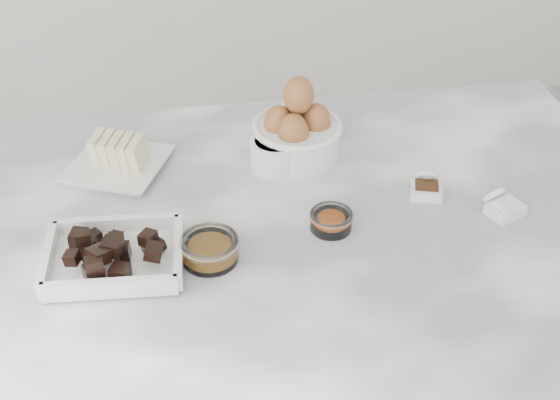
# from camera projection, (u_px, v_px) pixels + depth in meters

# --- Properties ---
(marble_slab) EXTENTS (1.20, 0.80, 0.04)m
(marble_slab) POSITION_uv_depth(u_px,v_px,m) (270.00, 245.00, 1.17)
(marble_slab) COLOR white
(marble_slab) RESTS_ON cabinet
(chocolate_dish) EXTENTS (0.20, 0.16, 0.05)m
(chocolate_dish) POSITION_uv_depth(u_px,v_px,m) (113.00, 254.00, 1.09)
(chocolate_dish) COLOR white
(chocolate_dish) RESTS_ON marble_slab
(butter_plate) EXTENTS (0.19, 0.19, 0.06)m
(butter_plate) POSITION_uv_depth(u_px,v_px,m) (116.00, 158.00, 1.29)
(butter_plate) COLOR white
(butter_plate) RESTS_ON marble_slab
(sugar_ramekin) EXTENTS (0.09, 0.09, 0.05)m
(sugar_ramekin) POSITION_uv_depth(u_px,v_px,m) (276.00, 152.00, 1.29)
(sugar_ramekin) COLOR white
(sugar_ramekin) RESTS_ON marble_slab
(egg_bowl) EXTENTS (0.15, 0.15, 0.15)m
(egg_bowl) POSITION_uv_depth(u_px,v_px,m) (297.00, 131.00, 1.31)
(egg_bowl) COLOR white
(egg_bowl) RESTS_ON marble_slab
(honey_bowl) EXTENTS (0.09, 0.09, 0.04)m
(honey_bowl) POSITION_uv_depth(u_px,v_px,m) (210.00, 249.00, 1.11)
(honey_bowl) COLOR white
(honey_bowl) RESTS_ON marble_slab
(zest_bowl) EXTENTS (0.07, 0.07, 0.03)m
(zest_bowl) POSITION_uv_depth(u_px,v_px,m) (331.00, 220.00, 1.16)
(zest_bowl) COLOR white
(zest_bowl) RESTS_ON marble_slab
(vanilla_spoon) EXTENTS (0.06, 0.07, 0.04)m
(vanilla_spoon) POSITION_uv_depth(u_px,v_px,m) (426.00, 187.00, 1.24)
(vanilla_spoon) COLOR white
(vanilla_spoon) RESTS_ON marble_slab
(salt_spoon) EXTENTS (0.07, 0.08, 0.04)m
(salt_spoon) POSITION_uv_depth(u_px,v_px,m) (503.00, 205.00, 1.20)
(salt_spoon) COLOR white
(salt_spoon) RESTS_ON marble_slab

